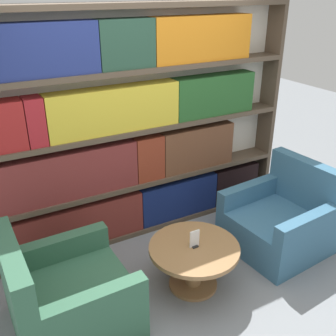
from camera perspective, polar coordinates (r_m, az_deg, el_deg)
ground_plane at (r=3.70m, az=5.01°, el=-17.62°), size 14.00×14.00×0.00m
bookshelf at (r=4.01m, az=-5.03°, el=5.23°), size 3.42×0.30×2.37m
armchair_left at (r=3.32m, az=-14.59°, el=-17.79°), size 0.92×0.91×0.88m
armchair_right at (r=4.26m, az=16.06°, el=-7.44°), size 0.97×0.96×0.88m
coffee_table at (r=3.58m, az=3.77°, el=-12.85°), size 0.80×0.80×0.43m
table_sign at (r=3.46m, az=3.86°, el=-10.35°), size 0.09×0.06×0.16m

